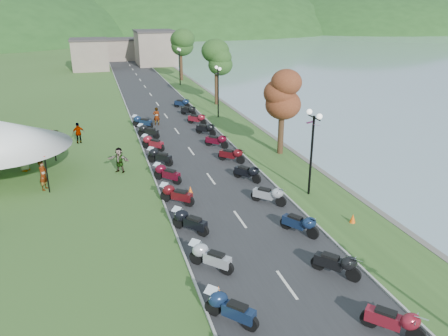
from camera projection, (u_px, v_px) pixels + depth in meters
road at (166, 116)px, 44.61m from camera, size 7.00×120.00×0.02m
hills_backdrop at (106, 32)px, 188.40m from camera, size 360.00×120.00×76.00m
far_building at (117, 51)px, 83.65m from camera, size 18.00×16.00×5.00m
moto_row_left at (192, 222)px, 21.57m from camera, size 2.60×43.69×1.10m
moto_row_right at (248, 172)px, 28.01m from camera, size 2.60×46.47×1.10m
tree_lakeside at (282, 108)px, 32.14m from camera, size 2.51×2.51×6.98m
pedestrian_a at (45, 189)px, 26.84m from camera, size 0.72×0.82×1.88m
pedestrian_b at (58, 152)px, 33.61m from camera, size 0.93×0.61×1.77m
traffic_cone_near at (218, 291)px, 16.86m from camera, size 0.31×0.31×0.49m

